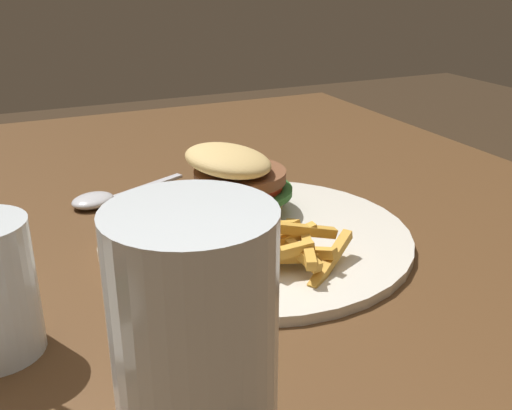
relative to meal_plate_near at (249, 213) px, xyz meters
name	(u,v)px	position (x,y,z in m)	size (l,w,h in m)	color
dining_table	(124,390)	(-0.04, 0.15, -0.15)	(1.28, 1.20, 0.73)	brown
meal_plate_near	(249,213)	(0.00, 0.00, 0.00)	(0.32, 0.32, 0.09)	silver
beer_glass	(188,356)	(-0.28, 0.16, 0.05)	(0.09, 0.09, 0.16)	silver
spoon	(99,199)	(0.15, 0.13, -0.02)	(0.09, 0.16, 0.01)	silver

